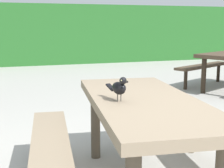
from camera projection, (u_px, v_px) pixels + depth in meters
name	position (u px, v px, depth m)	size (l,w,h in m)	color
hedge_wall	(34.00, 34.00, 10.92)	(28.00, 1.84, 1.91)	#235B23
picnic_table_foreground	(143.00, 122.00, 2.49)	(1.88, 1.91, 0.74)	#84725B
bird_grackle	(119.00, 87.00, 2.32)	(0.10, 0.29, 0.18)	black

